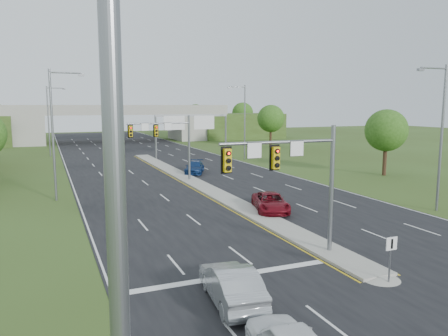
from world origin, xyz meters
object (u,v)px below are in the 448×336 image
object	(u,v)px
sign_gantry	(191,124)
car_silver	(231,284)
signal_mast_near	(296,170)
keep_right_sign	(391,252)
car_far_a	(271,202)
signal_mast_far	(168,137)
car_far_b	(195,167)
overpass	(113,126)

from	to	relation	value
sign_gantry	car_silver	distance (m)	50.69
signal_mast_near	car_silver	xyz separation A→B (m)	(-5.12, -3.50, -3.92)
keep_right_sign	car_silver	size ratio (longest dim) A/B	0.46
car_far_a	signal_mast_far	bearing A→B (deg)	121.36
car_far_b	overpass	bearing A→B (deg)	116.80
overpass	car_silver	distance (m)	83.94
signal_mast_near	sign_gantry	bearing A→B (deg)	78.75
keep_right_sign	car_far_a	size ratio (longest dim) A/B	0.44
car_silver	car_far_b	xyz separation A→B (m)	(9.51, 33.19, -0.07)
signal_mast_far	overpass	xyz separation A→B (m)	(2.26, 55.07, -1.17)
signal_mast_far	keep_right_sign	world-z (taller)	signal_mast_far
signal_mast_near	signal_mast_far	size ratio (longest dim) A/B	1.00
keep_right_sign	signal_mast_far	bearing A→B (deg)	94.39
signal_mast_near	car_far_a	world-z (taller)	signal_mast_near
signal_mast_far	overpass	world-z (taller)	overpass
overpass	car_far_b	bearing A→B (deg)	-87.58
sign_gantry	overpass	bearing A→B (deg)	100.79
car_far_a	keep_right_sign	bearing A→B (deg)	-78.47
signal_mast_near	car_far_a	xyz separation A→B (m)	(3.76, 9.62, -4.00)
keep_right_sign	car_far_a	bearing A→B (deg)	83.92
sign_gantry	car_far_b	xyz separation A→B (m)	(-4.56, -15.31, -4.50)
keep_right_sign	overpass	size ratio (longest dim) A/B	0.03
signal_mast_near	keep_right_sign	bearing A→B (deg)	-63.06
signal_mast_far	sign_gantry	world-z (taller)	signal_mast_far
signal_mast_far	car_far_b	distance (m)	7.56
signal_mast_near	keep_right_sign	distance (m)	5.94
sign_gantry	overpass	distance (m)	35.75
signal_mast_near	sign_gantry	size ratio (longest dim) A/B	0.60
signal_mast_far	car_far_a	xyz separation A→B (m)	(3.76, -15.38, -4.00)
car_silver	car_far_a	world-z (taller)	car_silver
car_silver	car_far_a	bearing A→B (deg)	-117.72
signal_mast_far	car_far_b	xyz separation A→B (m)	(4.39, 4.69, -3.99)
sign_gantry	car_silver	xyz separation A→B (m)	(-14.06, -48.49, -4.43)
signal_mast_far	car_far_a	distance (m)	16.33
signal_mast_near	car_far_b	distance (m)	30.27
signal_mast_far	overpass	distance (m)	55.13
car_far_a	sign_gantry	bearing A→B (deg)	99.27
signal_mast_far	car_far_b	size ratio (longest dim) A/B	1.42
car_silver	car_far_a	distance (m)	15.84
car_far_b	sign_gantry	bearing A→B (deg)	97.81
signal_mast_near	car_far_b	bearing A→B (deg)	81.59
keep_right_sign	car_far_b	world-z (taller)	keep_right_sign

